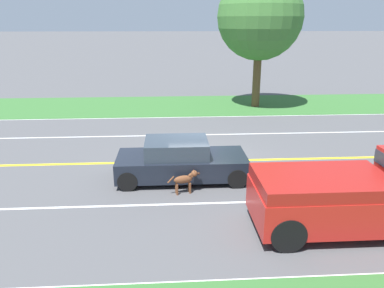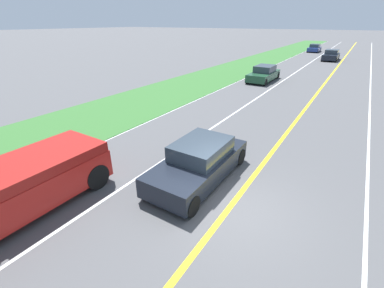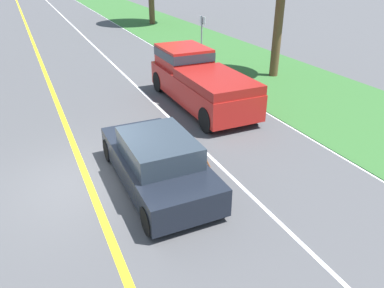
# 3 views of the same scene
# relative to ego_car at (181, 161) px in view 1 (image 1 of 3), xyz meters

# --- Properties ---
(ground_plane) EXTENTS (400.00, 400.00, 0.00)m
(ground_plane) POSITION_rel_ego_car_xyz_m (-1.63, 0.85, -0.65)
(ground_plane) COLOR #4C4C4F
(centre_divider_line) EXTENTS (0.18, 160.00, 0.01)m
(centre_divider_line) POSITION_rel_ego_car_xyz_m (-1.63, 0.85, -0.64)
(centre_divider_line) COLOR yellow
(centre_divider_line) RESTS_ON ground
(lane_edge_line_right) EXTENTS (0.14, 160.00, 0.01)m
(lane_edge_line_right) POSITION_rel_ego_car_xyz_m (5.37, 0.85, -0.64)
(lane_edge_line_right) COLOR white
(lane_edge_line_right) RESTS_ON ground
(lane_edge_line_left) EXTENTS (0.14, 160.00, 0.01)m
(lane_edge_line_left) POSITION_rel_ego_car_xyz_m (-8.63, 0.85, -0.64)
(lane_edge_line_left) COLOR white
(lane_edge_line_left) RESTS_ON ground
(lane_dash_same_dir) EXTENTS (0.10, 160.00, 0.01)m
(lane_dash_same_dir) POSITION_rel_ego_car_xyz_m (1.87, 0.85, -0.64)
(lane_dash_same_dir) COLOR white
(lane_dash_same_dir) RESTS_ON ground
(lane_dash_oncoming) EXTENTS (0.10, 160.00, 0.01)m
(lane_dash_oncoming) POSITION_rel_ego_car_xyz_m (-5.13, 0.85, -0.64)
(lane_dash_oncoming) COLOR white
(lane_dash_oncoming) RESTS_ON ground
(grass_verge_left) EXTENTS (6.00, 160.00, 0.03)m
(grass_verge_left) POSITION_rel_ego_car_xyz_m (-11.63, 0.85, -0.63)
(grass_verge_left) COLOR #33662D
(grass_verge_left) RESTS_ON ground
(ego_car) EXTENTS (1.86, 4.31, 1.39)m
(ego_car) POSITION_rel_ego_car_xyz_m (0.00, 0.00, 0.00)
(ego_car) COLOR black
(ego_car) RESTS_ON ground
(dog) EXTENTS (0.35, 1.03, 0.75)m
(dog) POSITION_rel_ego_car_xyz_m (1.13, 0.12, -0.18)
(dog) COLOR brown
(dog) RESTS_ON ground
(pickup_truck) EXTENTS (2.04, 5.74, 1.96)m
(pickup_truck) POSITION_rel_ego_car_xyz_m (3.47, 4.87, 0.35)
(pickup_truck) COLOR red
(pickup_truck) RESTS_ON ground
(roadside_tree_left_near) EXTENTS (5.04, 5.04, 7.89)m
(roadside_tree_left_near) POSITION_rel_ego_car_xyz_m (-11.06, 5.07, 4.70)
(roadside_tree_left_near) COLOR brown
(roadside_tree_left_near) RESTS_ON ground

